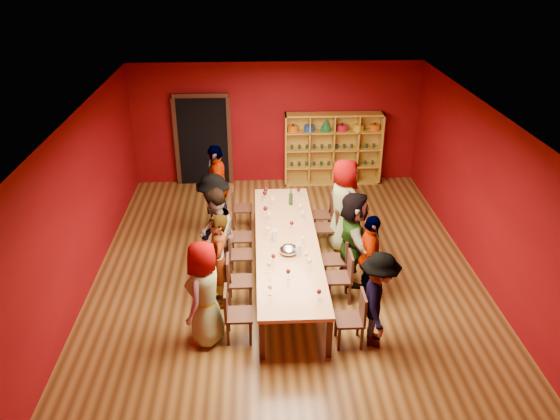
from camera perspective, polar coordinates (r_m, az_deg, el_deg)
The scene contains 46 objects.
room_shell at distance 9.35m, azimuth 0.76°, elevation 0.76°, with size 7.10×9.10×3.04m.
tasting_table at distance 9.72m, azimuth 0.73°, elevation -3.50°, with size 1.10×4.50×0.75m.
doorway at distance 13.64m, azimuth -8.03°, elevation 7.22°, with size 1.40×0.17×2.30m.
shelving_unit at distance 13.66m, azimuth 5.54°, elevation 6.76°, with size 2.40×0.40×1.80m.
chair_person_left_0 at distance 8.42m, azimuth -4.88°, elevation -10.53°, with size 0.42×0.42×0.89m.
person_left_0 at distance 8.25m, azimuth -7.89°, elevation -8.61°, with size 0.83×0.45×1.69m, color #CF8B97.
chair_person_left_1 at distance 9.17m, azimuth -4.72°, elevation -7.11°, with size 0.42×0.42×0.89m.
person_left_1 at distance 9.00m, azimuth -6.46°, elevation -5.35°, with size 0.61×0.44×1.67m, color #5374AB.
chair_person_left_2 at distance 9.90m, azimuth -4.59°, elevation -4.36°, with size 0.42×0.42×0.89m.
person_left_2 at distance 9.74m, azimuth -6.76°, elevation -2.55°, with size 0.84×0.46×1.72m, color #121933.
chair_person_left_3 at distance 10.46m, azimuth -4.51°, elevation -2.55°, with size 0.42×0.42×0.89m.
person_left_3 at distance 10.31m, azimuth -6.87°, elevation -0.80°, with size 1.12×0.46×1.73m, color #131B34.
chair_person_left_4 at distance 11.57m, azimuth -4.38°, elevation 0.46°, with size 0.42×0.42×0.89m.
person_left_4 at distance 11.41m, azimuth -6.59°, elevation 2.37°, with size 1.09×0.50×1.86m, color #131635.
chair_person_right_0 at distance 8.38m, azimuth 7.84°, elevation -10.92°, with size 0.42×0.42×0.89m.
person_right_0 at distance 8.28m, azimuth 10.24°, elevation -9.24°, with size 1.00×0.41×1.55m, color #444549.
chair_person_right_1 at distance 9.29m, azimuth 6.64°, elevation -6.70°, with size 0.42×0.42×0.89m.
person_right_1 at distance 9.21m, azimuth 9.35°, elevation -5.06°, with size 0.93×0.42×1.58m, color #D08B96.
chair_person_right_2 at distance 9.78m, azimuth 6.13°, elevation -4.85°, with size 0.42×0.42×0.89m.
person_right_2 at distance 9.63m, azimuth 7.65°, elevation -2.91°, with size 1.61×0.46×1.74m, color pink.
chair_person_right_3 at distance 10.81m, azimuth 5.21°, elevation -1.56°, with size 0.42×0.42×0.89m.
person_right_3 at distance 10.65m, azimuth 6.68°, elevation 0.55°, with size 0.91×0.50×1.86m, color #16203D.
chair_person_right_4 at distance 11.31m, azimuth 4.84°, elevation -0.20°, with size 0.42×0.42×0.89m.
person_right_4 at distance 11.21m, azimuth 6.21°, elevation 1.31°, with size 0.60×0.44×1.64m, color #5674B1.
wine_glass_0 at distance 8.59m, azimuth 0.86°, elevation -6.49°, with size 0.07×0.07×0.18m.
wine_glass_1 at distance 9.50m, azimuth 2.44°, elevation -3.04°, with size 0.07×0.07×0.18m.
wine_glass_2 at distance 8.83m, azimuth 3.07°, elevation -5.38°, with size 0.08×0.08×0.20m.
wine_glass_3 at distance 8.24m, azimuth -1.02°, elevation -8.08°, with size 0.07×0.07×0.18m.
wine_glass_4 at distance 10.47m, azimuth -1.53°, elevation 0.11°, with size 0.09×0.09×0.22m.
wine_glass_5 at distance 10.24m, azimuth -1.18°, elevation -0.53°, with size 0.09×0.09×0.21m.
wine_glass_6 at distance 8.98m, azimuth -0.70°, elevation -4.89°, with size 0.07×0.07×0.18m.
wine_glass_7 at distance 9.98m, azimuth 1.23°, elevation -1.42°, with size 0.08×0.08×0.19m.
wine_glass_8 at distance 11.28m, azimuth -1.50°, elevation 2.09°, with size 0.09×0.09×0.21m.
wine_glass_9 at distance 10.35m, azimuth 2.39°, elevation -0.33°, with size 0.08×0.08×0.20m.
wine_glass_10 at distance 10.85m, azimuth -0.79°, elevation 1.07°, with size 0.09×0.09×0.21m.
wine_glass_11 at distance 11.13m, azimuth -1.60°, elevation 1.74°, with size 0.09×0.09×0.21m.
wine_glass_12 at distance 11.33m, azimuth 1.93°, elevation 2.07°, with size 0.07×0.07×0.18m.
wine_glass_13 at distance 10.56m, azimuth 2.15°, elevation 0.35°, with size 0.09×0.09×0.22m.
wine_glass_14 at distance 9.02m, azimuth 2.76°, elevation -4.65°, with size 0.08×0.08×0.20m.
wine_glass_15 at distance 8.75m, azimuth -1.13°, elevation -5.74°, with size 0.08×0.08×0.20m.
wine_glass_16 at distance 8.16m, azimuth 4.09°, elevation -8.56°, with size 0.07×0.07×0.18m.
wine_glass_17 at distance 9.75m, azimuth -1.34°, elevation -2.04°, with size 0.08×0.08×0.21m.
spittoon_bowl at distance 9.28m, azimuth 0.93°, elevation -4.18°, with size 0.32×0.32×0.18m, color #B7B9BE.
carafe_a at distance 9.63m, azimuth -0.61°, elevation -2.70°, with size 0.11×0.11×0.25m.
carafe_b at distance 9.21m, azimuth 1.95°, elevation -4.18°, with size 0.10×0.10×0.25m.
wine_bottle at distance 10.96m, azimuth 1.14°, elevation 1.18°, with size 0.11×0.11×0.33m.
Camera 1 is at (-0.53, -8.41, 5.54)m, focal length 35.00 mm.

